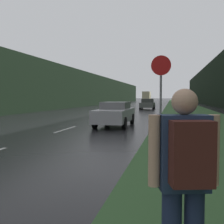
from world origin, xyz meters
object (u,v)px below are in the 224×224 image
car_passing_far (147,104)px  delivery_truck (147,97)px  car_passing_near (115,114)px  stop_sign (161,94)px  hitchhiker_with_backpack (185,178)px

car_passing_far → delivery_truck: size_ratio=0.63×
car_passing_near → delivery_truck: bearing=-86.5°
car_passing_far → delivery_truck: bearing=-84.9°
stop_sign → hitchhiker_with_backpack: (0.47, -6.64, -0.78)m
delivery_truck → car_passing_near: bearing=-86.5°
car_passing_far → delivery_truck: delivery_truck is taller
hitchhiker_with_backpack → car_passing_near: size_ratio=0.38×
delivery_truck → hitchhiker_with_backpack: bearing=-84.8°
delivery_truck → car_passing_far: bearing=-84.9°
stop_sign → car_passing_far: 29.48m
stop_sign → delivery_truck: 78.80m
hitchhiker_with_backpack → car_passing_near: hitchhiker_with_backpack is taller
car_passing_near → delivery_truck: (-4.43, 71.47, 1.01)m
stop_sign → car_passing_near: (-2.90, 6.99, -1.08)m
stop_sign → car_passing_far: stop_sign is taller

